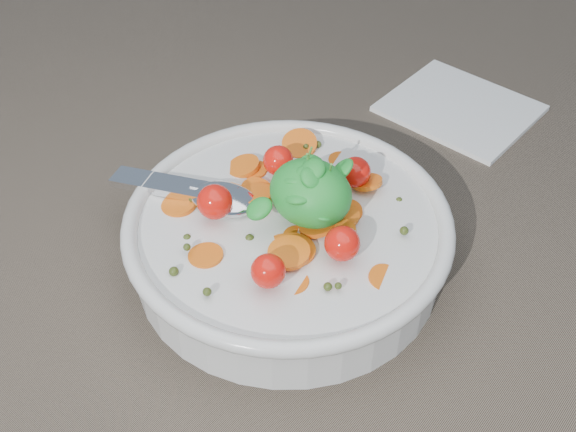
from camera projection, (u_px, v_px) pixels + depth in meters
The scene contains 3 objects.
ground at pixel (327, 263), 0.60m from camera, with size 6.00×6.00×0.00m, color #6B5D4C.
bowl at pixel (288, 236), 0.58m from camera, with size 0.28×0.26×0.11m.
napkin at pixel (460, 108), 0.76m from camera, with size 0.14×0.13×0.01m, color white.
Camera 1 is at (0.23, -0.34, 0.44)m, focal length 45.00 mm.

